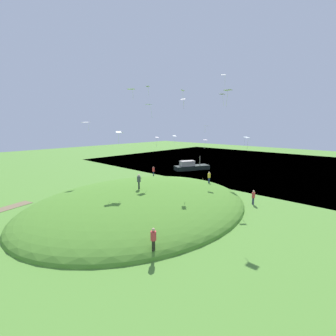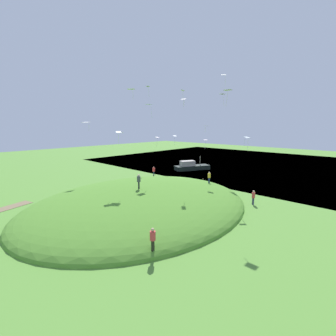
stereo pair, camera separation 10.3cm
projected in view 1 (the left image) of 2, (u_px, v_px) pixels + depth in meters
The scene contains 26 objects.
ground_plane at pixel (181, 184), 40.03m from camera, with size 160.00×160.00×0.00m, color #548933.
lake_water at pixel (255, 164), 62.46m from camera, with size 56.89×80.00×0.40m, color #24526D.
grass_hill at pixel (141, 205), 29.55m from camera, with size 29.48×24.03×4.45m, color #4C832A.
boat_on_lake at pixel (191, 167), 52.72m from camera, with size 8.22×5.75×3.07m.
person_with_child at pixel (139, 180), 28.47m from camera, with size 0.61×0.61×1.85m.
person_on_hilltop at pixel (253, 196), 29.48m from camera, with size 0.50×0.50×1.85m.
person_near_shore at pixel (153, 170), 46.34m from camera, with size 0.65×0.65×1.84m.
person_walking_path at pixel (209, 176), 34.82m from camera, with size 0.54×0.54×1.69m.
person_watching_kites at pixel (153, 237), 17.35m from camera, with size 0.48×0.48×1.84m.
kite_0 at pixel (86, 123), 35.50m from camera, with size 1.16×1.37×1.36m.
kite_1 at pixel (183, 100), 51.84m from camera, with size 0.96×1.20×2.28m.
kite_2 at pixel (148, 87), 45.23m from camera, with size 0.57×0.76×2.02m.
kite_3 at pixel (222, 95), 40.34m from camera, with size 1.19×0.84×1.99m.
kite_4 at pixel (131, 89), 31.36m from camera, with size 1.11×1.19×1.32m.
kite_5 at pixel (228, 91), 24.97m from camera, with size 0.74×0.87×1.81m.
kite_6 at pixel (175, 137), 52.46m from camera, with size 0.95×0.70×2.12m.
kite_7 at pixel (149, 105), 33.03m from camera, with size 0.90×0.63×1.97m.
kite_8 at pixel (157, 138), 49.58m from camera, with size 1.00×0.76×2.19m.
kite_9 at pixel (249, 141), 39.45m from camera, with size 0.66×0.55×1.81m.
kite_10 at pixel (205, 141), 45.82m from camera, with size 0.85×0.84×1.80m.
kite_11 at pixel (120, 133), 27.78m from camera, with size 1.11×1.00×1.43m.
kite_12 at pixel (183, 92), 31.35m from camera, with size 0.77×0.76×2.09m.
kite_13 at pixel (247, 138), 43.24m from camera, with size 1.29×0.97×1.63m.
kite_14 at pixel (206, 126), 34.17m from camera, with size 0.85×0.87×1.03m.
kite_15 at pixel (224, 76), 34.22m from camera, with size 0.83×0.83×1.68m.
mooring_post at pixel (203, 181), 39.94m from camera, with size 0.14×0.14×0.99m, color #4F3925.
Camera 1 is at (30.03, 24.79, 9.93)m, focal length 24.91 mm.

